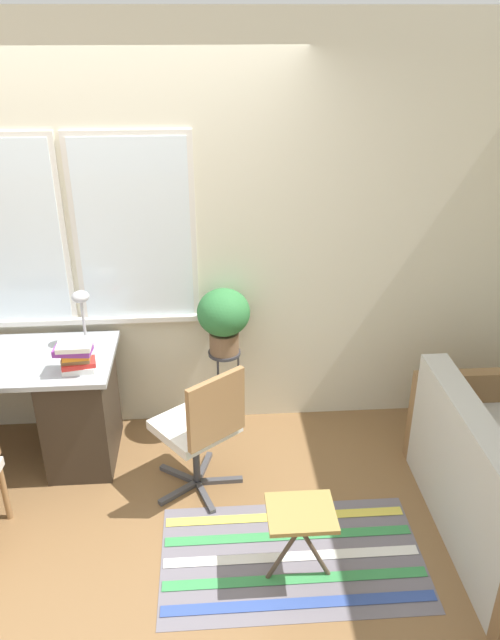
{
  "coord_description": "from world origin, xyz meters",
  "views": [
    {
      "loc": [
        0.65,
        -3.07,
        2.67
      ],
      "look_at": [
        0.87,
        0.17,
        1.06
      ],
      "focal_mm": 35.0,
      "sensor_mm": 36.0,
      "label": 1
    }
  ],
  "objects": [
    {
      "name": "folding_stool",
      "position": [
        1.06,
        -0.76,
        0.4
      ],
      "size": [
        0.35,
        0.29,
        0.46
      ],
      "color": "olive",
      "rests_on": "ground_plane"
    },
    {
      "name": "floor_rug_striped",
      "position": [
        1.05,
        -0.63,
        0.0
      ],
      "size": [
        1.42,
        0.82,
        0.01
      ],
      "color": "slate",
      "rests_on": "ground_plane"
    },
    {
      "name": "office_chair_swivel",
      "position": [
        0.57,
        -0.06,
        0.47
      ],
      "size": [
        0.59,
        0.59,
        0.88
      ],
      "rotation": [
        0.0,
        0.0,
        3.79
      ],
      "color": "#47474C",
      "rests_on": "ground_plane"
    },
    {
      "name": "wall_back_with_window",
      "position": [
        -0.01,
        0.75,
        1.35
      ],
      "size": [
        9.0,
        0.12,
        2.7
      ],
      "color": "beige",
      "rests_on": "ground_plane"
    },
    {
      "name": "plant_stand",
      "position": [
        0.73,
        0.55,
        0.54
      ],
      "size": [
        0.22,
        0.22,
        0.64
      ],
      "color": "#333338",
      "rests_on": "ground_plane"
    },
    {
      "name": "desk_lamp",
      "position": [
        -0.15,
        0.49,
        1.02
      ],
      "size": [
        0.13,
        0.13,
        0.37
      ],
      "color": "#ADADB2",
      "rests_on": "desk"
    },
    {
      "name": "potted_plant",
      "position": [
        0.73,
        0.55,
        0.9
      ],
      "size": [
        0.34,
        0.34,
        0.44
      ],
      "color": "brown",
      "rests_on": "plant_stand"
    },
    {
      "name": "ground_plane",
      "position": [
        0.0,
        0.0,
        0.0
      ],
      "size": [
        14.0,
        14.0,
        0.0
      ],
      "primitive_type": "plane",
      "color": "brown"
    },
    {
      "name": "book_stack",
      "position": [
        -0.15,
        0.16,
        0.86
      ],
      "size": [
        0.24,
        0.17,
        0.2
      ],
      "color": "white",
      "rests_on": "desk"
    }
  ]
}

